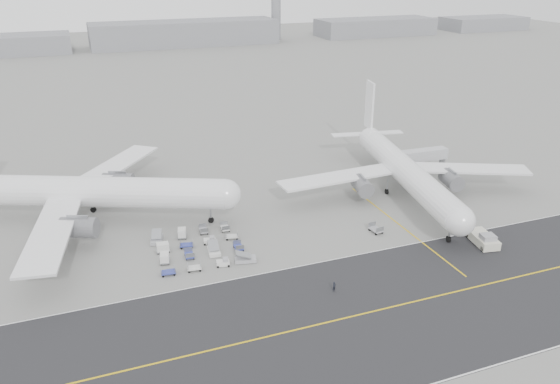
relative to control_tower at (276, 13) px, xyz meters
name	(u,v)px	position (x,y,z in m)	size (l,w,h in m)	color
ground	(264,266)	(-100.00, -265.00, -16.25)	(700.00, 700.00, 0.00)	gray
taxiway	(338,320)	(-94.98, -282.98, -16.24)	(220.00, 59.00, 0.03)	#252528
horizon_buildings	(169,46)	(-70.00, -5.00, -16.25)	(520.00, 28.00, 28.00)	gray
control_tower	(276,13)	(0.00, 0.00, 0.00)	(7.00, 7.00, 31.25)	gray
airliner_a	(85,192)	(-127.04, -235.80, -10.09)	(58.69, 57.37, 21.41)	white
airliner_b	(404,170)	(-61.20, -246.36, -10.52)	(56.06, 57.18, 19.89)	white
pushback_tug	(483,239)	(-60.00, -271.77, -15.19)	(4.45, 9.22, 2.59)	beige
jet_bridge	(419,157)	(-50.63, -236.68, -12.06)	(15.99, 3.66, 6.01)	gray
gse_cluster	(200,250)	(-109.02, -255.83, -16.25)	(20.55, 19.82, 1.83)	#A2A1A7
stray_dolly	(376,232)	(-75.94, -260.70, -16.25)	(1.68, 2.73, 1.68)	silver
ground_crew_a	(334,287)	(-92.26, -276.12, -15.40)	(0.62, 0.41, 1.70)	black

